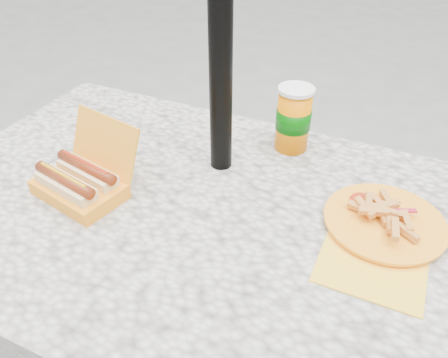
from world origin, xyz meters
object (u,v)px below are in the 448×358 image
at_px(hotdog_box, 80,181).
at_px(soda_cup, 293,119).
at_px(umbrella_pole, 220,13).
at_px(fries_plate, 383,223).

relative_size(hotdog_box, soda_cup, 1.35).
distance_m(umbrella_pole, fries_plate, 0.51).
relative_size(umbrella_pole, soda_cup, 13.63).
bearing_deg(soda_cup, hotdog_box, -133.51).
bearing_deg(soda_cup, umbrella_pole, -131.78).
xyz_separation_m(hotdog_box, fries_plate, (0.60, 0.16, -0.02)).
height_order(umbrella_pole, hotdog_box, umbrella_pole).
bearing_deg(hotdog_box, fries_plate, 26.40).
relative_size(umbrella_pole, fries_plate, 6.92).
bearing_deg(umbrella_pole, hotdog_box, -134.54).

